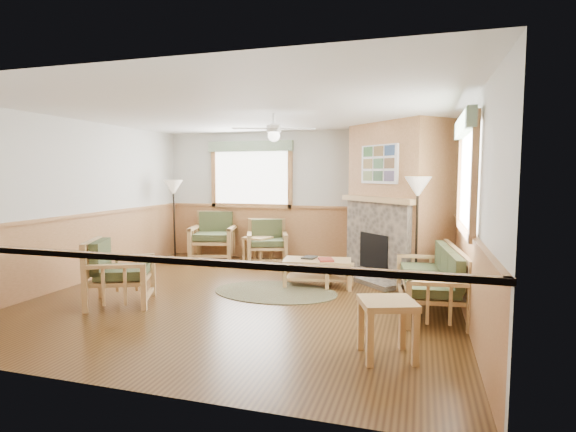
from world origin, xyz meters
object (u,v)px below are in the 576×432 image
(armchair_back_left, at_px, (213,236))
(floor_lamp_left, at_px, (174,220))
(end_table_chairs, at_px, (258,250))
(sofa, at_px, (429,279))
(footstool, at_px, (340,276))
(coffee_table, at_px, (317,273))
(end_table_sofa, at_px, (387,329))
(armchair_back_right, at_px, (267,242))
(armchair_left, at_px, (121,272))
(floor_lamp_right, at_px, (417,234))

(armchair_back_left, relative_size, floor_lamp_left, 0.59)
(armchair_back_left, xyz_separation_m, end_table_chairs, (1.05, -0.12, -0.23))
(sofa, distance_m, footstool, 1.57)
(coffee_table, relative_size, end_table_chairs, 2.01)
(end_table_chairs, bearing_deg, end_table_sofa, -54.84)
(coffee_table, relative_size, end_table_sofa, 1.86)
(armchair_back_right, distance_m, end_table_sofa, 4.94)
(sofa, height_order, floor_lamp_left, floor_lamp_left)
(sofa, bearing_deg, coffee_table, -121.82)
(end_table_chairs, xyz_separation_m, floor_lamp_left, (-1.77, -0.24, 0.58))
(armchair_left, bearing_deg, coffee_table, -77.43)
(coffee_table, bearing_deg, armchair_left, -151.42)
(end_table_chairs, relative_size, footstool, 1.24)
(floor_lamp_left, bearing_deg, end_table_chairs, 7.77)
(sofa, relative_size, end_table_chairs, 3.38)
(armchair_back_right, distance_m, end_table_chairs, 0.26)
(floor_lamp_right, bearing_deg, coffee_table, -174.53)
(coffee_table, bearing_deg, end_table_sofa, -71.68)
(armchair_back_left, bearing_deg, coffee_table, -45.16)
(coffee_table, bearing_deg, floor_lamp_left, 151.34)
(armchair_back_left, height_order, end_table_sofa, armchair_back_left)
(armchair_left, relative_size, floor_lamp_left, 0.54)
(coffee_table, height_order, floor_lamp_left, floor_lamp_left)
(armchair_left, bearing_deg, armchair_back_right, -41.00)
(armchair_back_left, xyz_separation_m, armchair_left, (0.24, -3.41, -0.05))
(armchair_back_right, xyz_separation_m, footstool, (1.77, -1.57, -0.25))
(armchair_back_left, relative_size, coffee_table, 0.93)
(armchair_back_right, relative_size, footstool, 2.05)
(floor_lamp_right, bearing_deg, armchair_back_left, 160.63)
(end_table_chairs, xyz_separation_m, end_table_sofa, (2.89, -4.10, 0.02))
(armchair_back_left, bearing_deg, footstool, -42.53)
(end_table_sofa, height_order, floor_lamp_left, floor_lamp_left)
(end_table_sofa, distance_m, floor_lamp_left, 6.07)
(armchair_left, distance_m, end_table_chairs, 3.39)
(armchair_left, relative_size, coffee_table, 0.84)
(floor_lamp_left, bearing_deg, sofa, -22.20)
(armchair_back_left, height_order, armchair_back_right, armchair_back_left)
(floor_lamp_left, distance_m, floor_lamp_right, 5.02)
(armchair_back_left, bearing_deg, armchair_left, -99.66)
(armchair_back_left, distance_m, end_table_sofa, 5.78)
(floor_lamp_right, bearing_deg, end_table_sofa, -94.91)
(floor_lamp_right, bearing_deg, sofa, -79.16)
(armchair_back_right, distance_m, floor_lamp_right, 3.27)
(armchair_back_left, height_order, end_table_chairs, armchair_back_left)
(armchair_back_right, height_order, footstool, armchair_back_right)
(armchair_back_right, bearing_deg, floor_lamp_left, 167.41)
(footstool, height_order, floor_lamp_right, floor_lamp_right)
(armchair_left, distance_m, footstool, 3.29)
(coffee_table, xyz_separation_m, floor_lamp_left, (-3.36, 1.25, 0.63))
(sofa, xyz_separation_m, floor_lamp_right, (-0.19, 0.97, 0.48))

